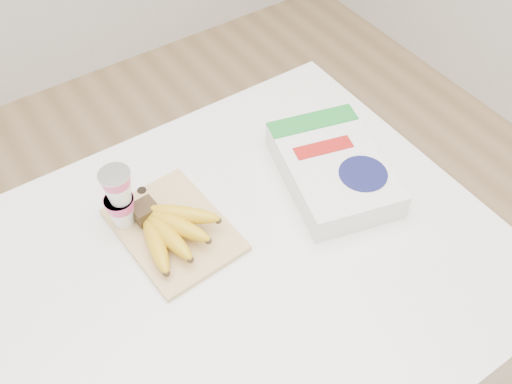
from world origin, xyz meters
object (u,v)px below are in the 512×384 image
(yogurt_stack, at_px, (119,197))
(cutting_board, at_px, (174,230))
(bananas, at_px, (169,228))
(cereal_box, at_px, (333,169))

(yogurt_stack, bearing_deg, cutting_board, -42.50)
(cutting_board, relative_size, yogurt_stack, 1.84)
(cutting_board, bearing_deg, bananas, -140.08)
(bananas, xyz_separation_m, yogurt_stack, (-0.06, 0.08, 0.05))
(cutting_board, xyz_separation_m, cereal_box, (0.36, -0.07, 0.03))
(bananas, bearing_deg, cutting_board, 43.83)
(bananas, bearing_deg, cereal_box, -7.82)
(bananas, height_order, cereal_box, bananas)
(yogurt_stack, xyz_separation_m, cereal_box, (0.43, -0.13, -0.06))
(cutting_board, xyz_separation_m, bananas, (-0.01, -0.01, 0.03))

